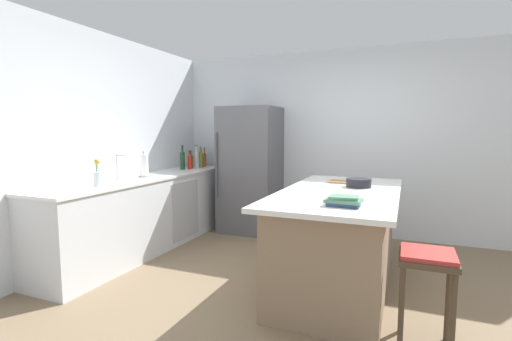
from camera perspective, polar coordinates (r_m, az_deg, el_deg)
The scene contains 20 objects.
ground_plane at distance 3.49m, azimuth 6.13°, elevation -18.79°, with size 7.20×7.20×0.00m, color #7A664C.
wall_rear at distance 5.37m, azimuth 13.07°, elevation 4.17°, with size 6.00×0.10×2.60m, color silver.
wall_left at distance 4.51m, azimuth -25.12°, elevation 3.40°, with size 0.10×6.00×2.60m, color silver.
counter_run_left at distance 4.80m, azimuth -16.49°, elevation -6.27°, with size 0.65×3.04×0.92m.
kitchen_island at distance 3.62m, azimuth 12.75°, elevation -10.14°, with size 1.04×2.15×0.92m.
refrigerator at distance 5.36m, azimuth -0.88°, elevation 0.12°, with size 0.80×0.73×1.81m.
bar_stool at distance 2.79m, azimuth 25.05°, elevation -13.80°, with size 0.36×0.36×0.67m.
sink_faucet at distance 4.42m, azimuth -20.63°, elevation 0.60°, with size 0.15×0.05×0.30m.
flower_vase at distance 4.04m, azimuth -23.41°, elevation -0.91°, with size 0.08×0.08×0.28m.
paper_towel_roll at distance 4.64m, azimuth -17.05°, elevation 0.67°, with size 0.14×0.14×0.31m.
syrup_bottle at distance 5.90m, azimuth -8.52°, elevation 1.79°, with size 0.07×0.07×0.27m.
vinegar_bottle at distance 5.76m, azimuth -7.99°, elevation 1.69°, with size 0.05×0.05×0.29m.
olive_oil_bottle at distance 5.67m, azimuth -8.59°, elevation 1.76°, with size 0.06×0.06×0.31m.
soda_bottle at distance 5.61m, azimuth -9.24°, elevation 1.78°, with size 0.07×0.07×0.34m.
whiskey_bottle at distance 5.55m, azimuth -10.17°, elevation 1.41°, with size 0.09×0.09×0.26m.
hot_sauce_bottle at distance 5.45m, azimuth -10.20°, elevation 1.22°, with size 0.06×0.06×0.25m.
wine_bottle at distance 5.39m, azimuth -11.35°, elevation 1.60°, with size 0.07×0.07×0.35m.
cookbook_stack at distance 2.80m, azimuth 13.45°, elevation -4.63°, with size 0.27×0.20×0.08m.
mixing_bowl at distance 3.77m, azimuth 15.64°, elevation -1.86°, with size 0.24×0.24×0.08m.
cutting_board at distance 4.05m, azimuth 13.45°, elevation -1.73°, with size 0.31×0.24×0.02m.
Camera 1 is at (0.87, -3.05, 1.47)m, focal length 25.76 mm.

